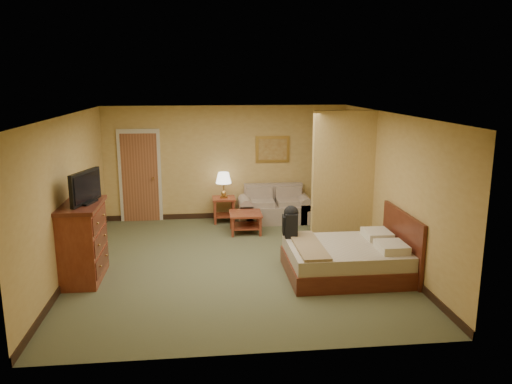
{
  "coord_description": "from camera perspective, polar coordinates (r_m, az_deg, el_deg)",
  "views": [
    {
      "loc": [
        -0.55,
        -8.29,
        3.16
      ],
      "look_at": [
        0.42,
        0.6,
        1.14
      ],
      "focal_mm": 35.0,
      "sensor_mm": 36.0,
      "label": 1
    }
  ],
  "objects": [
    {
      "name": "floor",
      "position": [
        8.89,
        -2.31,
        -8.12
      ],
      "size": [
        6.0,
        6.0,
        0.0
      ],
      "primitive_type": "plane",
      "color": "#535738",
      "rests_on": "ground"
    },
    {
      "name": "right_wall",
      "position": [
        9.12,
        15.13,
        0.5
      ],
      "size": [
        0.02,
        6.0,
        2.6
      ],
      "primitive_type": "cube",
      "color": "tan",
      "rests_on": "floor"
    },
    {
      "name": "coffee_table",
      "position": [
        10.5,
        -1.21,
        -3.03
      ],
      "size": [
        0.68,
        0.68,
        0.43
      ],
      "rotation": [
        0.0,
        0.0,
        -0.01
      ],
      "color": "maroon",
      "rests_on": "floor"
    },
    {
      "name": "side_table",
      "position": [
        11.3,
        -3.69,
        -1.59
      ],
      "size": [
        0.51,
        0.51,
        0.56
      ],
      "color": "maroon",
      "rests_on": "floor"
    },
    {
      "name": "door",
      "position": [
        11.54,
        -13.11,
        1.76
      ],
      "size": [
        0.94,
        0.16,
        2.1
      ],
      "color": "beige",
      "rests_on": "floor"
    },
    {
      "name": "tv",
      "position": [
        8.22,
        -18.92,
        0.41
      ],
      "size": [
        0.31,
        0.83,
        0.52
      ],
      "rotation": [
        0.0,
        0.0,
        -0.29
      ],
      "color": "black",
      "rests_on": "dresser"
    },
    {
      "name": "baseboard",
      "position": [
        11.71,
        -3.33,
        -2.66
      ],
      "size": [
        5.5,
        0.02,
        0.12
      ],
      "primitive_type": "cube",
      "color": "black",
      "rests_on": "floor"
    },
    {
      "name": "partition",
      "position": [
        9.78,
        9.91,
        1.56
      ],
      "size": [
        1.2,
        0.15,
        2.6
      ],
      "primitive_type": "cube",
      "color": "tan",
      "rests_on": "floor"
    },
    {
      "name": "back_wall",
      "position": [
        11.46,
        -3.41,
        3.35
      ],
      "size": [
        5.5,
        0.02,
        2.6
      ],
      "primitive_type": "cube",
      "color": "tan",
      "rests_on": "floor"
    },
    {
      "name": "dresser",
      "position": [
        8.46,
        -19.16,
        -5.36
      ],
      "size": [
        0.62,
        1.18,
        1.26
      ],
      "color": "maroon",
      "rests_on": "floor"
    },
    {
      "name": "backpack",
      "position": [
        8.59,
        4.03,
        -3.24
      ],
      "size": [
        0.25,
        0.34,
        0.55
      ],
      "rotation": [
        0.0,
        0.0,
        -0.1
      ],
      "color": "black",
      "rests_on": "bed"
    },
    {
      "name": "ceiling",
      "position": [
        8.33,
        -2.47,
        8.85
      ],
      "size": [
        6.0,
        6.0,
        0.0
      ],
      "primitive_type": "plane",
      "rotation": [
        3.14,
        0.0,
        0.0
      ],
      "color": "white",
      "rests_on": "back_wall"
    },
    {
      "name": "bed",
      "position": [
        8.42,
        10.61,
        -7.45
      ],
      "size": [
        1.94,
        1.62,
        1.05
      ],
      "color": "#4D1C12",
      "rests_on": "floor"
    },
    {
      "name": "table_lamp",
      "position": [
        11.16,
        -3.73,
        1.54
      ],
      "size": [
        0.35,
        0.35,
        0.58
      ],
      "color": "#AF8440",
      "rests_on": "side_table"
    },
    {
      "name": "left_wall",
      "position": [
        8.78,
        -20.6,
        -0.34
      ],
      "size": [
        0.02,
        6.0,
        2.6
      ],
      "primitive_type": "cube",
      "color": "tan",
      "rests_on": "floor"
    },
    {
      "name": "loveseat",
      "position": [
        11.36,
        2.15,
        -2.04
      ],
      "size": [
        1.64,
        0.76,
        0.83
      ],
      "color": "gray",
      "rests_on": "floor"
    },
    {
      "name": "wall_picture",
      "position": [
        11.49,
        1.91,
        4.9
      ],
      "size": [
        0.78,
        0.04,
        0.61
      ],
      "color": "#B78E3F",
      "rests_on": "back_wall"
    }
  ]
}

